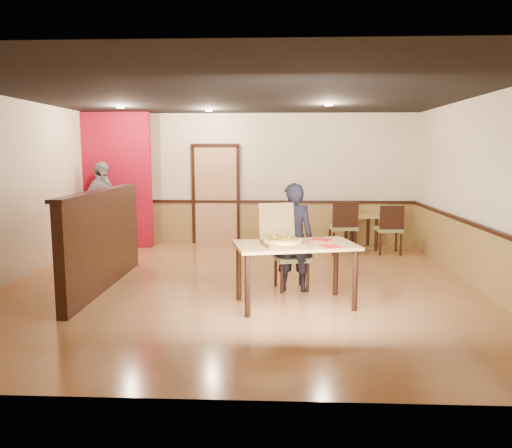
# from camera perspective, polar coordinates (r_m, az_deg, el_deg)

# --- Properties ---
(floor) EXTENTS (7.00, 7.00, 0.00)m
(floor) POSITION_cam_1_polar(r_m,az_deg,el_deg) (7.54, -1.70, -7.00)
(floor) COLOR #BF7D4A
(floor) RESTS_ON ground
(ceiling) EXTENTS (7.00, 7.00, 0.00)m
(ceiling) POSITION_cam_1_polar(r_m,az_deg,el_deg) (7.33, -1.79, 14.64)
(ceiling) COLOR black
(ceiling) RESTS_ON wall_back
(wall_back) EXTENTS (7.00, 0.00, 7.00)m
(wall_back) POSITION_cam_1_polar(r_m,az_deg,el_deg) (10.79, -0.36, 5.14)
(wall_back) COLOR #F5E5BF
(wall_back) RESTS_ON floor
(wall_left) EXTENTS (0.00, 7.00, 7.00)m
(wall_left) POSITION_cam_1_polar(r_m,az_deg,el_deg) (8.33, -26.56, 3.36)
(wall_left) COLOR #F5E5BF
(wall_left) RESTS_ON floor
(wall_right) EXTENTS (0.00, 7.00, 7.00)m
(wall_right) POSITION_cam_1_polar(r_m,az_deg,el_deg) (7.86, 24.66, 3.24)
(wall_right) COLOR #F5E5BF
(wall_right) RESTS_ON floor
(wainscot_back) EXTENTS (7.00, 0.04, 0.90)m
(wainscot_back) POSITION_cam_1_polar(r_m,az_deg,el_deg) (10.85, -0.36, 0.11)
(wainscot_back) COLOR olive
(wainscot_back) RESTS_ON floor
(chair_rail_back) EXTENTS (7.00, 0.06, 0.06)m
(chair_rail_back) POSITION_cam_1_polar(r_m,az_deg,el_deg) (10.78, -0.37, 2.57)
(chair_rail_back) COLOR black
(chair_rail_back) RESTS_ON wall_back
(wainscot_right) EXTENTS (0.04, 7.00, 0.90)m
(wainscot_right) POSITION_cam_1_polar(r_m,az_deg,el_deg) (7.98, 24.06, -3.56)
(wainscot_right) COLOR olive
(wainscot_right) RESTS_ON floor
(chair_rail_right) EXTENTS (0.06, 7.00, 0.06)m
(chair_rail_right) POSITION_cam_1_polar(r_m,az_deg,el_deg) (7.89, 24.12, -0.22)
(chair_rail_right) COLOR black
(chair_rail_right) RESTS_ON wall_right
(back_door) EXTENTS (0.90, 0.06, 2.10)m
(back_door) POSITION_cam_1_polar(r_m,az_deg,el_deg) (10.84, -4.60, 3.27)
(back_door) COLOR tan
(back_door) RESTS_ON wall_back
(booth_partition) EXTENTS (0.20, 3.10, 1.44)m
(booth_partition) POSITION_cam_1_polar(r_m,az_deg,el_deg) (7.61, -17.04, -1.56)
(booth_partition) COLOR black
(booth_partition) RESTS_ON floor
(red_accent_panel) EXTENTS (1.60, 0.20, 2.78)m
(red_accent_panel) POSITION_cam_1_polar(r_m,az_deg,el_deg) (10.84, -16.05, 4.83)
(red_accent_panel) COLOR maroon
(red_accent_panel) RESTS_ON floor
(spot_a) EXTENTS (0.14, 0.14, 0.02)m
(spot_a) POSITION_cam_1_polar(r_m,az_deg,el_deg) (9.53, -15.22, 12.75)
(spot_a) COLOR #FDDBB1
(spot_a) RESTS_ON ceiling
(spot_b) EXTENTS (0.14, 0.14, 0.02)m
(spot_b) POSITION_cam_1_polar(r_m,az_deg,el_deg) (9.88, -5.42, 12.82)
(spot_b) COLOR #FDDBB1
(spot_b) RESTS_ON ceiling
(spot_c) EXTENTS (0.14, 0.14, 0.02)m
(spot_c) POSITION_cam_1_polar(r_m,az_deg,el_deg) (8.84, 8.31, 13.33)
(spot_c) COLOR #FDDBB1
(spot_c) RESTS_ON ceiling
(main_table) EXTENTS (1.68, 1.19, 0.82)m
(main_table) POSITION_cam_1_polar(r_m,az_deg,el_deg) (6.44, 4.50, -3.22)
(main_table) COLOR tan
(main_table) RESTS_ON floor
(diner_chair) EXTENTS (0.56, 0.56, 0.93)m
(diner_chair) POSITION_cam_1_polar(r_m,az_deg,el_deg) (7.30, 3.95, -3.43)
(diner_chair) COLOR olive
(diner_chair) RESTS_ON floor
(side_chair_left) EXTENTS (0.55, 0.55, 1.04)m
(side_chair_left) POSITION_cam_1_polar(r_m,az_deg,el_deg) (9.87, 9.97, -0.13)
(side_chair_left) COLOR olive
(side_chair_left) RESTS_ON floor
(side_chair_right) EXTENTS (0.48, 0.48, 0.97)m
(side_chair_right) POSITION_cam_1_polar(r_m,az_deg,el_deg) (10.04, 15.03, -0.37)
(side_chair_right) COLOR olive
(side_chair_right) RESTS_ON floor
(side_table) EXTENTS (0.75, 0.75, 0.69)m
(side_table) POSITION_cam_1_polar(r_m,az_deg,el_deg) (10.56, 11.92, 0.09)
(side_table) COLOR tan
(side_table) RESTS_ON floor
(diner) EXTENTS (0.59, 0.40, 1.56)m
(diner) POSITION_cam_1_polar(r_m,az_deg,el_deg) (7.11, 4.27, -1.54)
(diner) COLOR black
(diner) RESTS_ON floor
(passerby) EXTENTS (0.75, 1.14, 1.80)m
(passerby) POSITION_cam_1_polar(r_m,az_deg,el_deg) (10.52, -17.17, 1.96)
(passerby) COLOR gray
(passerby) RESTS_ON floor
(pizza_box) EXTENTS (0.61, 0.67, 0.50)m
(pizza_box) POSITION_cam_1_polar(r_m,az_deg,el_deg) (6.37, 2.92, -1.74)
(pizza_box) COLOR brown
(pizza_box) RESTS_ON main_table
(pizza) EXTENTS (0.60, 0.60, 0.03)m
(pizza) POSITION_cam_1_polar(r_m,az_deg,el_deg) (6.32, 3.05, -1.93)
(pizza) COLOR #E0BF51
(pizza) RESTS_ON pizza_box
(napkin_near) EXTENTS (0.29, 0.29, 0.01)m
(napkin_near) POSITION_cam_1_polar(r_m,az_deg,el_deg) (6.27, 8.53, -2.54)
(napkin_near) COLOR red
(napkin_near) RESTS_ON main_table
(napkin_far) EXTENTS (0.32, 0.32, 0.01)m
(napkin_far) POSITION_cam_1_polar(r_m,az_deg,el_deg) (6.74, 7.48, -1.76)
(napkin_far) COLOR red
(napkin_far) RESTS_ON main_table
(condiment) EXTENTS (0.06, 0.06, 0.15)m
(condiment) POSITION_cam_1_polar(r_m,az_deg,el_deg) (10.57, 11.46, 1.45)
(condiment) COLOR #96601B
(condiment) RESTS_ON side_table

